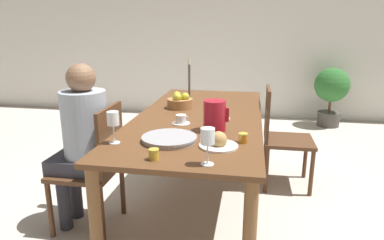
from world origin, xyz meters
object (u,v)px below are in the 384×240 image
at_px(fruit_bowl, 180,102).
at_px(candlestick_tall, 189,84).
at_px(teacup_across, 221,115).
at_px(red_pitcher, 215,116).
at_px(bread_plate, 219,142).
at_px(teacup_near_person, 181,120).
at_px(serving_tray, 169,139).
at_px(chair_person_side, 95,165).
at_px(wine_glass_water, 113,120).
at_px(person_seated, 81,134).
at_px(jam_jar_amber, 154,154).
at_px(wine_glass_juice, 208,138).
at_px(chair_opposite, 280,135).
at_px(potted_plant, 331,90).
at_px(jam_jar_red, 243,137).

bearing_deg(fruit_bowl, candlestick_tall, 85.40).
bearing_deg(teacup_across, candlestick_tall, 120.75).
relative_size(red_pitcher, bread_plate, 0.91).
bearing_deg(candlestick_tall, teacup_near_person, -83.87).
relative_size(teacup_across, candlestick_tall, 0.33).
bearing_deg(red_pitcher, serving_tray, -133.40).
height_order(chair_person_side, wine_glass_water, wine_glass_water).
bearing_deg(teacup_near_person, teacup_across, 34.33).
distance_m(teacup_across, fruit_bowl, 0.47).
xyz_separation_m(serving_tray, fruit_bowl, (-0.11, 0.84, 0.04)).
height_order(person_seated, fruit_bowl, person_seated).
height_order(teacup_near_person, jam_jar_amber, teacup_near_person).
relative_size(wine_glass_juice, teacup_near_person, 1.49).
distance_m(chair_opposite, bread_plate, 1.25).
height_order(serving_tray, bread_plate, bread_plate).
bearing_deg(potted_plant, serving_tray, -116.62).
bearing_deg(bread_plate, red_pitcher, 100.81).
height_order(jam_jar_amber, candlestick_tall, candlestick_tall).
height_order(red_pitcher, bread_plate, red_pitcher).
distance_m(person_seated, jam_jar_red, 1.10).
bearing_deg(wine_glass_water, fruit_bowl, 78.29).
relative_size(person_seated, jam_jar_red, 20.22).
bearing_deg(jam_jar_red, bread_plate, -143.80).
xyz_separation_m(wine_glass_juice, potted_plant, (1.31, 3.46, -0.35)).
distance_m(wine_glass_water, fruit_bowl, 0.96).
bearing_deg(chair_opposite, teacup_across, -42.19).
bearing_deg(chair_opposite, fruit_bowl, -74.05).
height_order(serving_tray, fruit_bowl, fruit_bowl).
relative_size(red_pitcher, wine_glass_water, 1.06).
height_order(person_seated, wine_glass_water, person_seated).
bearing_deg(wine_glass_water, chair_person_side, 135.24).
xyz_separation_m(chair_person_side, wine_glass_juice, (0.84, -0.49, 0.40)).
bearing_deg(red_pitcher, chair_person_side, -174.24).
bearing_deg(red_pitcher, chair_opposite, 59.14).
bearing_deg(fruit_bowl, teacup_across, -37.59).
relative_size(wine_glass_juice, fruit_bowl, 0.89).
height_order(jam_jar_amber, jam_jar_red, same).
xyz_separation_m(chair_person_side, serving_tray, (0.57, -0.17, 0.28)).
relative_size(serving_tray, bread_plate, 1.49).
relative_size(wine_glass_juice, candlestick_tall, 0.50).
bearing_deg(wine_glass_water, candlestick_tall, 79.99).
height_order(chair_opposite, fruit_bowl, chair_opposite).
bearing_deg(jam_jar_red, potted_plant, 69.71).
xyz_separation_m(chair_person_side, bread_plate, (0.87, -0.22, 0.29)).
relative_size(jam_jar_amber, potted_plant, 0.07).
relative_size(chair_opposite, candlestick_tall, 2.33).
height_order(person_seated, teacup_across, person_seated).
relative_size(serving_tray, candlestick_tall, 0.87).
bearing_deg(chair_opposite, teacup_near_person, -46.36).
relative_size(red_pitcher, jam_jar_amber, 3.50).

